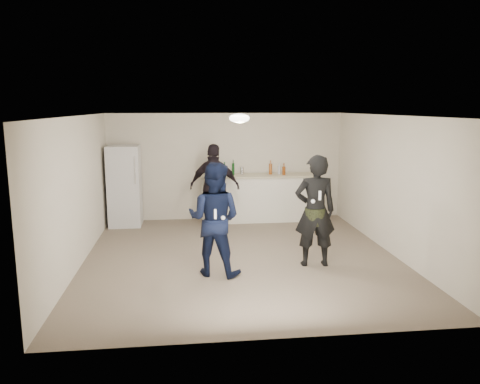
{
  "coord_description": "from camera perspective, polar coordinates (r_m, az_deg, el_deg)",
  "views": [
    {
      "loc": [
        -0.95,
        -7.94,
        2.66
      ],
      "look_at": [
        0.0,
        0.2,
        1.15
      ],
      "focal_mm": 35.0,
      "sensor_mm": 36.0,
      "label": 1
    }
  ],
  "objects": [
    {
      "name": "nunchuk_man",
      "position": [
        7.15,
        -2.08,
        -3.16
      ],
      "size": [
        0.07,
        0.07,
        0.07
      ],
      "primitive_type": "sphere",
      "color": "silver",
      "rests_on": "man"
    },
    {
      "name": "bottle_cluster",
      "position": [
        10.84,
        2.2,
        2.71
      ],
      "size": [
        1.45,
        0.21,
        0.28
      ],
      "color": "#124016",
      "rests_on": "counter_top"
    },
    {
      "name": "wall_left",
      "position": [
        8.26,
        -19.13,
        0.03
      ],
      "size": [
        0.0,
        6.0,
        6.0
      ],
      "primitive_type": "plane",
      "rotation": [
        1.57,
        0.0,
        1.57
      ],
      "color": "beige",
      "rests_on": "floor"
    },
    {
      "name": "woman",
      "position": [
        7.89,
        9.13,
        -2.28
      ],
      "size": [
        0.71,
        0.48,
        1.88
      ],
      "primitive_type": "imported",
      "rotation": [
        0.0,
        0.0,
        3.09
      ],
      "color": "black",
      "rests_on": "floor"
    },
    {
      "name": "remote_woman",
      "position": [
        7.59,
        9.71,
        -0.42
      ],
      "size": [
        0.04,
        0.04,
        0.15
      ],
      "primitive_type": "cube",
      "color": "white",
      "rests_on": "woman"
    },
    {
      "name": "remote_man",
      "position": [
        7.09,
        -3.03,
        -2.69
      ],
      "size": [
        0.04,
        0.04,
        0.15
      ],
      "primitive_type": "cube",
      "color": "white",
      "rests_on": "man"
    },
    {
      "name": "spectator",
      "position": [
        10.2,
        -3.12,
        0.66
      ],
      "size": [
        1.17,
        0.71,
        1.86
      ],
      "primitive_type": "imported",
      "rotation": [
        0.0,
        0.0,
        2.89
      ],
      "color": "black",
      "rests_on": "floor"
    },
    {
      "name": "wall_front",
      "position": [
        5.23,
        4.09,
        -5.24
      ],
      "size": [
        6.0,
        0.0,
        6.0
      ],
      "primitive_type": "plane",
      "rotation": [
        -1.57,
        0.0,
        0.0
      ],
      "color": "beige",
      "rests_on": "floor"
    },
    {
      "name": "floor",
      "position": [
        8.43,
        0.16,
        -7.96
      ],
      "size": [
        6.0,
        6.0,
        0.0
      ],
      "primitive_type": "plane",
      "color": "#6B5B4C",
      "rests_on": "ground"
    },
    {
      "name": "ceiling",
      "position": [
        8.0,
        0.17,
        9.29
      ],
      "size": [
        6.0,
        6.0,
        0.0
      ],
      "primitive_type": "plane",
      "rotation": [
        3.14,
        0.0,
        0.0
      ],
      "color": "silver",
      "rests_on": "wall_back"
    },
    {
      "name": "shaker",
      "position": [
        10.91,
        0.23,
        2.61
      ],
      "size": [
        0.08,
        0.08,
        0.17
      ],
      "primitive_type": "cylinder",
      "color": "silver",
      "rests_on": "counter_top"
    },
    {
      "name": "man",
      "position": [
        7.4,
        -3.16,
        -3.31
      ],
      "size": [
        1.07,
        0.97,
        1.81
      ],
      "primitive_type": "imported",
      "rotation": [
        0.0,
        0.0,
        2.75
      ],
      "color": "#0E193C",
      "rests_on": "floor"
    },
    {
      "name": "wall_back",
      "position": [
        11.07,
        -1.68,
        3.12
      ],
      "size": [
        6.0,
        0.0,
        6.0
      ],
      "primitive_type": "plane",
      "rotation": [
        1.57,
        0.0,
        0.0
      ],
      "color": "beige",
      "rests_on": "floor"
    },
    {
      "name": "camo_shorts",
      "position": [
        7.91,
        9.11,
        -2.92
      ],
      "size": [
        0.34,
        0.34,
        0.28
      ],
      "primitive_type": "cylinder",
      "color": "#293317",
      "rests_on": "woman"
    },
    {
      "name": "fridge_handle",
      "position": [
        10.32,
        -12.68,
        2.61
      ],
      "size": [
        0.02,
        0.02,
        0.6
      ],
      "primitive_type": "cylinder",
      "color": "silver",
      "rests_on": "fridge"
    },
    {
      "name": "wall_right",
      "position": [
        8.87,
        18.09,
        0.78
      ],
      "size": [
        0.0,
        6.0,
        6.0
      ],
      "primitive_type": "plane",
      "rotation": [
        1.57,
        0.0,
        -1.57
      ],
      "color": "beige",
      "rests_on": "floor"
    },
    {
      "name": "counter_top",
      "position": [
        10.86,
        2.2,
        2.01
      ],
      "size": [
        2.68,
        0.64,
        0.04
      ],
      "primitive_type": "cube",
      "color": "#BFB694",
      "rests_on": "counter"
    },
    {
      "name": "counter",
      "position": [
        10.95,
        2.18,
        -0.81
      ],
      "size": [
        2.6,
        0.56,
        1.05
      ],
      "primitive_type": "cube",
      "color": "white",
      "rests_on": "floor"
    },
    {
      "name": "nunchuk_woman",
      "position": [
        7.61,
        8.9,
        -1.13
      ],
      "size": [
        0.07,
        0.07,
        0.07
      ],
      "primitive_type": "sphere",
      "color": "white",
      "rests_on": "woman"
    },
    {
      "name": "fridge",
      "position": [
        10.77,
        -13.88,
        0.73
      ],
      "size": [
        0.7,
        0.7,
        1.8
      ],
      "primitive_type": "cube",
      "color": "silver",
      "rests_on": "floor"
    },
    {
      "name": "ceiling_dome",
      "position": [
        8.3,
        -0.08,
        8.99
      ],
      "size": [
        0.36,
        0.36,
        0.16
      ],
      "primitive_type": "ellipsoid",
      "color": "white",
      "rests_on": "ceiling"
    }
  ]
}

